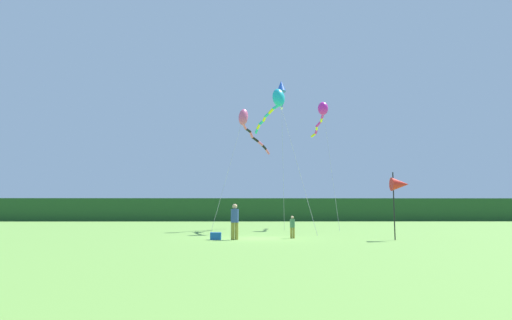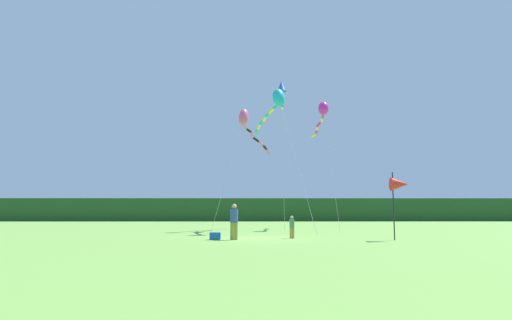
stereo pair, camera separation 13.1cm
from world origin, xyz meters
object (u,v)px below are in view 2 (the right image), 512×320
(person_adult, at_px, (234,220))
(kite_magenta, at_px, (323,112))
(banner_flag_pole, at_px, (399,185))
(kite_cyan, at_px, (276,101))
(cooler_box, at_px, (215,236))
(kite_rainbow, at_px, (247,123))
(kite_blue, at_px, (282,89))
(person_child, at_px, (292,226))

(person_adult, bearing_deg, kite_magenta, 64.50)
(kite_magenta, bearing_deg, banner_flag_pole, -84.30)
(person_adult, relative_size, kite_cyan, 0.17)
(kite_magenta, bearing_deg, cooler_box, -118.55)
(banner_flag_pole, height_order, kite_rainbow, kite_rainbow)
(person_adult, distance_m, kite_cyan, 12.78)
(kite_magenta, distance_m, kite_rainbow, 6.97)
(kite_rainbow, bearing_deg, kite_blue, 24.50)
(kite_cyan, bearing_deg, kite_rainbow, 123.50)
(cooler_box, relative_size, kite_blue, 0.04)
(person_child, height_order, cooler_box, person_child)
(banner_flag_pole, distance_m, kite_magenta, 16.65)
(person_child, bearing_deg, kite_magenta, 73.78)
(banner_flag_pole, relative_size, kite_rainbow, 0.33)
(cooler_box, distance_m, kite_magenta, 19.30)
(kite_rainbow, xyz_separation_m, kite_cyan, (2.22, -3.36, 0.93))
(kite_blue, distance_m, kite_cyan, 5.24)
(kite_magenta, xyz_separation_m, kite_blue, (-3.57, -0.79, 1.77))
(person_adult, xyz_separation_m, kite_cyan, (2.72, 9.16, 8.49))
(kite_rainbow, distance_m, kite_blue, 4.51)
(cooler_box, bearing_deg, kite_cyan, 68.04)
(person_child, relative_size, banner_flag_pole, 0.35)
(cooler_box, bearing_deg, kite_blue, 72.40)
(person_child, xyz_separation_m, kite_magenta, (3.91, 13.44, 9.29))
(kite_cyan, bearing_deg, banner_flag_pole, -58.67)
(person_adult, bearing_deg, cooler_box, 178.11)
(person_adult, distance_m, banner_flag_pole, 8.67)
(cooler_box, bearing_deg, person_adult, -1.89)
(person_child, distance_m, kite_cyan, 11.89)
(banner_flag_pole, relative_size, kite_magenta, 0.32)
(person_child, height_order, kite_magenta, kite_magenta)
(cooler_box, bearing_deg, banner_flag_pole, -2.09)
(person_adult, distance_m, cooler_box, 1.27)
(kite_blue, bearing_deg, kite_cyan, -98.53)
(person_adult, height_order, kite_rainbow, kite_rainbow)
(kite_cyan, bearing_deg, kite_blue, 81.47)
(person_child, distance_m, cooler_box, 4.24)
(cooler_box, bearing_deg, kite_rainbow, 83.35)
(kite_magenta, xyz_separation_m, kite_cyan, (-4.27, -5.49, -0.45))
(banner_flag_pole, height_order, kite_magenta, kite_magenta)
(kite_magenta, bearing_deg, person_adult, -115.50)
(person_adult, bearing_deg, kite_cyan, 73.48)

